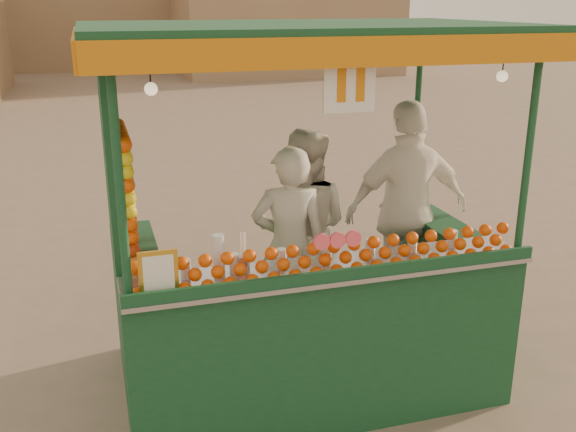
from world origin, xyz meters
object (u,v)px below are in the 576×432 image
object	(u,v)px
juice_cart	(297,281)
vendor_right	(407,210)
vendor_middle	(302,230)
vendor_left	(289,247)

from	to	relation	value
juice_cart	vendor_right	xyz separation A→B (m)	(1.12, 0.41, 0.35)
juice_cart	vendor_right	distance (m)	1.25
vendor_middle	vendor_right	bearing A→B (deg)	-155.90
vendor_left	vendor_middle	size ratio (longest dim) A/B	0.96
juice_cart	vendor_middle	bearing A→B (deg)	67.68
vendor_left	juice_cart	bearing A→B (deg)	107.22
vendor_left	vendor_right	xyz separation A→B (m)	(1.14, 0.24, 0.13)
vendor_right	vendor_middle	bearing A→B (deg)	-0.04
vendor_right	juice_cart	bearing A→B (deg)	21.89
vendor_middle	vendor_right	distance (m)	0.95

